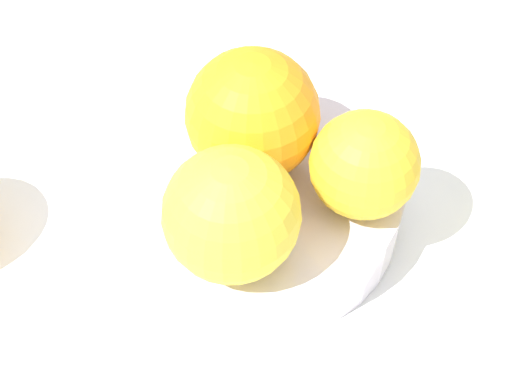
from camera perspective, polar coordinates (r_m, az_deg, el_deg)
The scene contains 5 objects.
ground_plane at distance 53.26cm, azimuth 0.00°, elevation -2.41°, with size 110.00×110.00×2.00cm, color white.
fruit_bowl at distance 50.91cm, azimuth 0.00°, elevation -0.38°, with size 19.15×19.15×4.21cm.
orange_in_bowl_0 at distance 47.06cm, azimuth 0.06°, elevation 5.78°, with size 8.32×8.32×8.32cm, color orange.
orange_in_bowl_1 at distance 45.82cm, azimuth 8.04°, elevation 2.00°, with size 6.61×6.61×6.61cm, color yellow.
orange_in_bowl_2 at distance 42.30cm, azimuth -1.83°, elevation -1.68°, with size 7.78×7.78×7.78cm, color yellow.
Camera 1 is at (-31.66, 5.21, 41.52)cm, focal length 54.00 mm.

